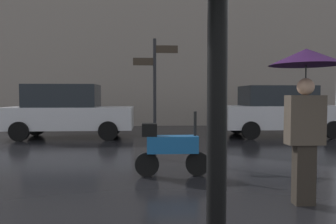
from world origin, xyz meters
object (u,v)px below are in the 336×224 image
object	(u,v)px
parked_scooter	(170,147)
parked_car_right	(67,111)
pedestrian_with_umbrella	(306,85)
parked_car_left	(280,111)
street_signpost	(155,86)

from	to	relation	value
parked_scooter	parked_car_right	bearing A→B (deg)	108.34
pedestrian_with_umbrella	parked_scooter	distance (m)	2.71
parked_scooter	parked_car_left	world-z (taller)	parked_car_left
parked_car_left	parked_car_right	distance (m)	7.94
pedestrian_with_umbrella	street_signpost	xyz separation A→B (m)	(-2.02, 3.48, 0.09)
parked_car_left	street_signpost	bearing A→B (deg)	-150.72
parked_car_right	street_signpost	distance (m)	5.17
parked_car_right	street_signpost	size ratio (longest dim) A/B	1.57
parked_scooter	parked_car_left	xyz separation A→B (m)	(4.59, 5.86, 0.41)
parked_car_right	street_signpost	bearing A→B (deg)	122.08
pedestrian_with_umbrella	parked_scooter	xyz separation A→B (m)	(-1.77, 1.72, -1.12)
pedestrian_with_umbrella	parked_car_left	distance (m)	8.11
parked_car_left	parked_car_right	xyz separation A→B (m)	(-7.94, -0.03, 0.01)
pedestrian_with_umbrella	parked_car_right	bearing A→B (deg)	-116.14
parked_car_right	parked_car_left	bearing A→B (deg)	174.99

